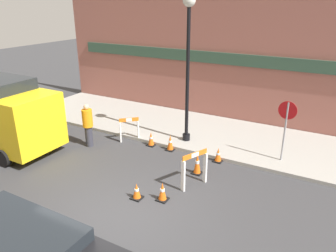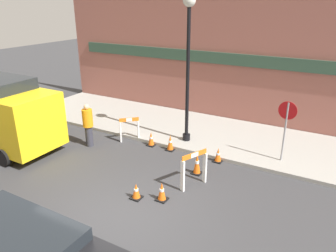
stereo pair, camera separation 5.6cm
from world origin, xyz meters
TOP-DOWN VIEW (x-y plane):
  - ground_plane at (0.00, 0.00)m, footprint 60.00×60.00m
  - sidewalk_slab at (0.00, 6.49)m, footprint 18.00×3.97m
  - storefront_facade at (0.00, 8.55)m, footprint 18.00×0.22m
  - streetlamp_post at (-0.59, 5.28)m, footprint 0.44×0.44m
  - stop_sign at (2.95, 5.33)m, footprint 0.60×0.09m
  - barricade_0 at (-2.60, 4.35)m, footprint 0.64×0.61m
  - barricade_1 at (1.01, 2.56)m, footprint 0.49×0.89m
  - traffic_cone_0 at (-1.64, 4.40)m, footprint 0.30×0.30m
  - traffic_cone_1 at (-0.11, 1.19)m, footprint 0.30×0.30m
  - traffic_cone_2 at (0.56, 1.47)m, footprint 0.30×0.30m
  - traffic_cone_3 at (0.77, 3.30)m, footprint 0.30×0.30m
  - traffic_cone_4 at (1.05, 4.40)m, footprint 0.30×0.30m
  - traffic_cone_5 at (-0.82, 4.40)m, footprint 0.30×0.30m
  - person_worker at (-3.66, 3.24)m, footprint 0.44×0.44m

SIDE VIEW (x-z plane):
  - ground_plane at x=0.00m, z-range 0.00..0.00m
  - sidewalk_slab at x=0.00m, z-range 0.00..0.12m
  - traffic_cone_1 at x=-0.11m, z-range -0.01..0.46m
  - traffic_cone_4 at x=1.05m, z-range -0.01..0.50m
  - traffic_cone_0 at x=-1.64m, z-range -0.01..0.54m
  - traffic_cone_2 at x=0.56m, z-range -0.01..0.54m
  - traffic_cone_5 at x=-0.82m, z-range -0.01..0.59m
  - traffic_cone_3 at x=0.77m, z-range -0.01..0.70m
  - barricade_0 at x=-2.60m, z-range 0.03..0.99m
  - barricade_1 at x=1.01m, z-range 0.05..1.16m
  - person_worker at x=-3.66m, z-range 0.05..1.70m
  - stop_sign at x=2.95m, z-range 0.48..2.54m
  - storefront_facade at x=0.00m, z-range 0.00..5.50m
  - streetlamp_post at x=-0.59m, z-range 0.87..6.13m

